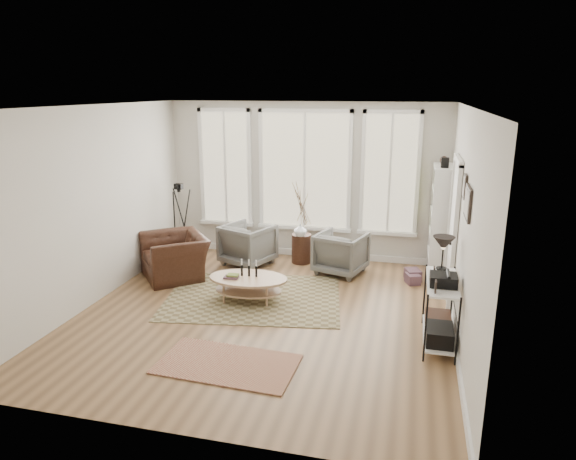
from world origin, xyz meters
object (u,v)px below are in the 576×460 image
(low_shelf, at_px, (440,305))
(side_table, at_px, (302,225))
(bookcase, at_px, (440,222))
(coffee_table, at_px, (248,282))
(armchair_left, at_px, (248,244))
(accent_chair, at_px, (175,256))
(armchair_right, at_px, (341,253))

(low_shelf, xyz_separation_m, side_table, (-2.35, 2.63, 0.21))
(low_shelf, bearing_deg, bookcase, 88.72)
(coffee_table, xyz_separation_m, armchair_left, (-0.52, 1.61, 0.08))
(accent_chair, bearing_deg, bookcase, 64.64)
(bookcase, distance_m, coffee_table, 3.42)
(side_table, bearing_deg, accent_chair, -147.51)
(low_shelf, bearing_deg, armchair_right, 124.79)
(side_table, bearing_deg, armchair_right, -25.74)
(side_table, bearing_deg, armchair_left, -160.79)
(coffee_table, distance_m, accent_chair, 1.68)
(side_table, bearing_deg, low_shelf, -48.21)
(low_shelf, height_order, armchair_left, low_shelf)
(armchair_left, relative_size, accent_chair, 0.74)
(side_table, distance_m, accent_chair, 2.33)
(bookcase, relative_size, armchair_left, 2.48)
(armchair_right, bearing_deg, side_table, -9.21)
(bookcase, xyz_separation_m, armchair_right, (-1.62, -0.27, -0.59))
(coffee_table, bearing_deg, low_shelf, -14.16)
(bookcase, distance_m, side_table, 2.42)
(low_shelf, distance_m, accent_chair, 4.51)
(bookcase, distance_m, armchair_right, 1.74)
(armchair_left, bearing_deg, low_shelf, 166.76)
(side_table, xyz_separation_m, accent_chair, (-1.94, -1.23, -0.36))
(armchair_right, relative_size, accent_chair, 0.72)
(low_shelf, height_order, armchair_right, low_shelf)
(low_shelf, distance_m, armchair_right, 2.74)
(armchair_left, bearing_deg, bookcase, -154.42)
(bookcase, xyz_separation_m, low_shelf, (-0.06, -2.52, -0.44))
(low_shelf, xyz_separation_m, armchair_left, (-3.28, 2.30, -0.13))
(coffee_table, bearing_deg, armchair_left, 107.95)
(bookcase, relative_size, armchair_right, 2.57)
(armchair_left, height_order, side_table, side_table)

